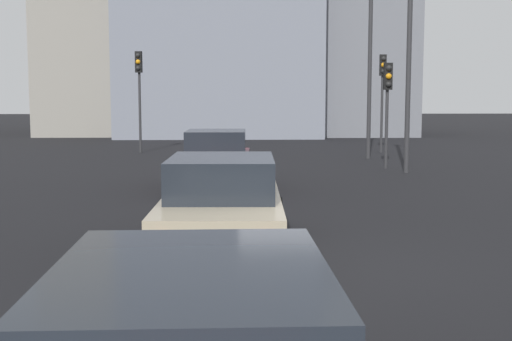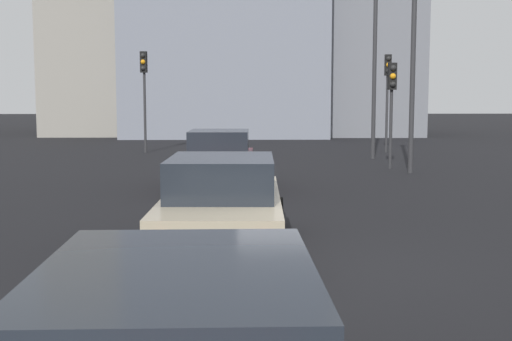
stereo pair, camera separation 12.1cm
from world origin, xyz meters
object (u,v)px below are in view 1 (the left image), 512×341
object	(u,v)px
street_lamp_far	(410,10)
car_beige_right_second	(222,205)
traffic_light_near_right	(139,80)
traffic_light_near_left	(383,82)
traffic_light_far_left	(388,93)
car_maroon_right_lead	(217,161)
street_lamp_kerbside	(371,23)

from	to	relation	value
street_lamp_far	car_beige_right_second	bearing A→B (deg)	151.69
car_beige_right_second	traffic_light_near_right	distance (m)	19.30
traffic_light_near_left	traffic_light_far_left	size ratio (longest dim) A/B	1.18
car_beige_right_second	traffic_light_near_left	bearing A→B (deg)	-18.17
car_maroon_right_lead	street_lamp_far	size ratio (longest dim) A/B	0.47
car_beige_right_second	street_lamp_far	size ratio (longest dim) A/B	0.54
traffic_light_far_left	traffic_light_near_right	bearing A→B (deg)	-125.32
car_maroon_right_lead	traffic_light_far_left	distance (m)	7.64
car_maroon_right_lead	traffic_light_near_right	bearing A→B (deg)	18.85
car_maroon_right_lead	traffic_light_far_left	size ratio (longest dim) A/B	1.17
traffic_light_near_right	street_lamp_far	distance (m)	12.65
car_beige_right_second	street_lamp_far	xyz separation A→B (m)	(10.77, -5.80, 4.41)
traffic_light_far_left	street_lamp_far	size ratio (longest dim) A/B	0.40
car_beige_right_second	traffic_light_near_left	distance (m)	19.82
traffic_light_near_left	traffic_light_near_right	distance (m)	10.50
car_beige_right_second	traffic_light_near_right	world-z (taller)	traffic_light_near_right
car_maroon_right_lead	traffic_light_near_right	world-z (taller)	traffic_light_near_right
traffic_light_near_left	street_lamp_far	xyz separation A→B (m)	(-7.74, 0.92, 2.11)
car_beige_right_second	traffic_light_near_right	size ratio (longest dim) A/B	1.11
traffic_light_near_right	street_lamp_far	bearing A→B (deg)	57.62
traffic_light_near_left	traffic_light_far_left	world-z (taller)	traffic_light_near_left
street_lamp_kerbside	street_lamp_far	xyz separation A→B (m)	(-4.95, -0.23, -0.11)
car_beige_right_second	street_lamp_far	bearing A→B (deg)	-26.53
traffic_light_near_right	traffic_light_far_left	world-z (taller)	traffic_light_near_right
street_lamp_kerbside	traffic_light_far_left	bearing A→B (deg)	177.97
car_maroon_right_lead	car_beige_right_second	xyz separation A→B (m)	(-7.27, -0.24, -0.01)
car_maroon_right_lead	traffic_light_near_left	world-z (taller)	traffic_light_near_left
traffic_light_near_right	street_lamp_far	size ratio (longest dim) A/B	0.49
car_beige_right_second	street_lamp_kerbside	xyz separation A→B (m)	(15.72, -5.57, 4.51)
traffic_light_far_left	street_lamp_kerbside	bearing A→B (deg)	178.81
car_beige_right_second	traffic_light_near_left	world-z (taller)	traffic_light_near_left
car_maroon_right_lead	traffic_light_near_left	bearing A→B (deg)	-30.00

